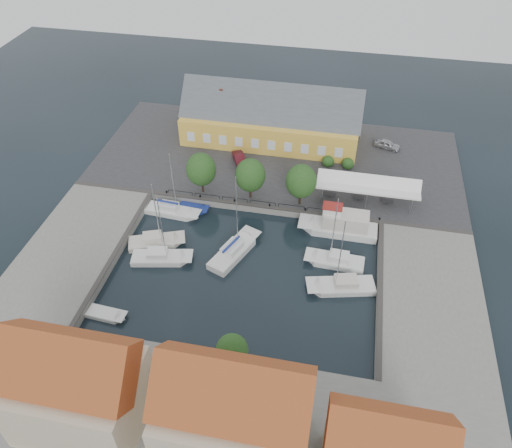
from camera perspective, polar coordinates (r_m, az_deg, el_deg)
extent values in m
plane|color=black|center=(62.44, -1.09, -4.60)|extent=(140.00, 140.00, 0.00)
cube|color=#2D2D30|center=(79.59, 2.45, 7.38)|extent=(56.00, 26.00, 1.00)
cube|color=slate|center=(67.84, -19.97, -2.57)|extent=(12.00, 24.00, 1.00)
cube|color=slate|center=(61.17, 19.27, -8.26)|extent=(12.00, 24.00, 1.00)
cube|color=slate|center=(50.13, -6.57, -21.27)|extent=(56.00, 14.00, 1.00)
cube|color=#383533|center=(69.17, 0.71, 2.03)|extent=(56.00, 0.60, 0.12)
cube|color=#383533|center=(64.99, -15.70, -2.97)|extent=(0.60, 24.00, 0.12)
cube|color=#383533|center=(59.88, 14.02, -7.32)|extent=(0.60, 24.00, 0.12)
cylinder|color=black|center=(72.62, -10.18, 3.61)|extent=(0.24, 0.24, 0.40)
cylinder|color=black|center=(71.14, -6.39, 3.16)|extent=(0.24, 0.24, 0.40)
cylinder|color=black|center=(69.99, -2.47, 2.68)|extent=(0.24, 0.24, 0.40)
cylinder|color=black|center=(69.18, 1.57, 2.17)|extent=(0.24, 0.24, 0.40)
cylinder|color=black|center=(68.72, 5.67, 1.64)|extent=(0.24, 0.24, 0.40)
cylinder|color=black|center=(68.63, 9.81, 1.09)|extent=(0.24, 0.24, 0.40)
cylinder|color=black|center=(68.90, 13.94, 0.55)|extent=(0.24, 0.24, 0.40)
cube|color=gold|center=(82.59, 1.70, 11.02)|extent=(28.00, 10.00, 4.50)
cube|color=#474C51|center=(80.88, 1.74, 13.16)|extent=(28.56, 7.60, 7.60)
cube|color=gold|center=(89.88, -4.07, 13.24)|extent=(6.00, 6.00, 3.50)
cube|color=brown|center=(81.59, -3.96, 14.81)|extent=(0.60, 0.60, 1.20)
cube|color=white|center=(70.31, 12.69, 4.34)|extent=(14.00, 4.00, 0.25)
cylinder|color=silver|center=(69.57, 7.59, 3.23)|extent=(0.10, 0.10, 2.70)
cylinder|color=silver|center=(72.45, 7.87, 4.95)|extent=(0.10, 0.10, 2.70)
cylinder|color=silver|center=(69.67, 12.49, 2.58)|extent=(0.10, 0.10, 2.70)
cylinder|color=silver|center=(72.55, 12.58, 4.32)|extent=(0.10, 0.10, 2.70)
cylinder|color=silver|center=(70.29, 17.33, 1.92)|extent=(0.10, 0.10, 2.70)
cylinder|color=silver|center=(73.15, 17.25, 3.67)|extent=(0.10, 0.10, 2.70)
cylinder|color=black|center=(71.68, -6.13, 4.37)|extent=(0.30, 0.30, 2.10)
ellipsoid|color=#1D4017|center=(70.03, -6.29, 6.23)|extent=(4.20, 4.20, 4.83)
cylinder|color=black|center=(70.17, -0.63, 3.72)|extent=(0.30, 0.30, 2.10)
ellipsoid|color=#1D4017|center=(68.48, -0.65, 5.60)|extent=(4.20, 4.20, 4.83)
cylinder|color=black|center=(69.34, 5.05, 3.01)|extent=(0.30, 0.30, 2.10)
ellipsoid|color=#1D4017|center=(67.63, 5.18, 4.89)|extent=(4.20, 4.20, 4.83)
imported|color=#AEB0B6|center=(83.65, 14.78, 8.78)|extent=(4.42, 2.83, 1.40)
imported|color=#58141D|center=(77.40, -1.88, 7.40)|extent=(3.29, 4.56, 1.43)
cube|color=silver|center=(63.33, -2.80, -3.63)|extent=(5.09, 7.55, 1.50)
cube|color=silver|center=(63.29, -2.36, -2.65)|extent=(5.52, 8.82, 0.08)
cube|color=silver|center=(62.56, -2.74, -2.72)|extent=(2.73, 3.30, 0.90)
cylinder|color=silver|center=(60.09, -2.21, 1.26)|extent=(0.12, 0.12, 10.61)
cube|color=navy|center=(61.94, -2.86, -2.32)|extent=(1.52, 3.36, 0.22)
cube|color=silver|center=(67.65, 10.04, -0.87)|extent=(8.50, 3.23, 1.80)
cube|color=silver|center=(67.02, 9.23, -0.15)|extent=(10.19, 3.11, 0.08)
cube|color=beige|center=(66.35, 10.24, 0.41)|extent=(5.85, 2.74, 2.20)
cube|color=silver|center=(65.44, 8.73, 1.56)|extent=(2.34, 1.76, 1.20)
cube|color=maroon|center=(65.04, 8.78, 2.00)|extent=(2.55, 1.86, 0.10)
cube|color=silver|center=(63.29, 9.48, -4.47)|extent=(6.13, 2.81, 1.30)
cube|color=silver|center=(62.81, 8.87, -3.92)|extent=(7.32, 2.77, 0.08)
cube|color=silver|center=(62.48, 9.46, -3.71)|extent=(2.48, 1.84, 0.90)
cylinder|color=silver|center=(59.65, 8.90, -0.68)|extent=(0.12, 0.12, 9.40)
cube|color=silver|center=(60.63, 10.27, -7.19)|extent=(7.06, 4.22, 1.30)
cube|color=silver|center=(59.97, 9.58, -6.79)|extent=(8.31, 4.43, 0.08)
cube|color=beige|center=(59.76, 10.25, -6.47)|extent=(3.00, 2.44, 0.90)
cylinder|color=silver|center=(56.36, 9.63, -3.47)|extent=(0.12, 0.12, 9.89)
cube|color=silver|center=(70.78, -9.92, 1.31)|extent=(6.47, 2.74, 1.30)
cube|color=silver|center=(70.06, -9.40, 1.63)|extent=(7.72, 2.74, 0.08)
cube|color=silver|center=(70.00, -9.91, 2.01)|extent=(2.63, 1.73, 0.90)
cylinder|color=silver|center=(67.10, -9.44, 4.57)|extent=(0.12, 0.12, 9.22)
cube|color=navy|center=(69.60, -10.10, 2.51)|extent=(3.17, 0.45, 0.22)
cube|color=beige|center=(66.33, -11.76, -2.25)|extent=(6.42, 4.47, 1.30)
cube|color=beige|center=(65.80, -11.21, -1.75)|extent=(7.49, 4.78, 0.08)
cube|color=beige|center=(65.54, -11.77, -1.51)|extent=(2.82, 2.46, 0.90)
cylinder|color=silver|center=(62.92, -11.32, 1.21)|extent=(0.12, 0.12, 8.85)
cube|color=silver|center=(64.10, -11.23, -4.03)|extent=(6.58, 3.69, 1.30)
cube|color=silver|center=(63.47, -10.62, -3.60)|extent=(7.77, 3.84, 0.08)
cube|color=silver|center=(63.27, -11.22, -3.30)|extent=(2.77, 2.17, 0.90)
cylinder|color=silver|center=(60.31, -10.71, -0.53)|extent=(0.12, 0.12, 9.21)
cube|color=silver|center=(59.62, -17.01, -9.90)|extent=(3.83, 2.01, 0.90)
cube|color=silver|center=(59.05, -16.71, -9.71)|extent=(4.56, 1.99, 0.08)
cube|color=navy|center=(70.94, -7.44, 1.73)|extent=(3.62, 1.98, 0.80)
cube|color=navy|center=(70.52, -7.14, 1.95)|extent=(4.32, 1.95, 0.08)
cube|color=#C2B295|center=(48.88, -19.55, -18.08)|extent=(11.00, 8.00, 7.00)
cube|color=#984A20|center=(45.05, -20.92, -14.91)|extent=(11.33, 6.50, 6.50)
cube|color=brown|center=(45.07, -24.52, -12.81)|extent=(0.70, 0.70, 1.00)
cube|color=brown|center=(42.89, -18.81, -14.47)|extent=(0.60, 0.60, 0.80)
cube|color=#C2B295|center=(44.85, -2.52, -22.01)|extent=(12.00, 8.00, 7.50)
cube|color=#984A20|center=(40.45, -2.73, -18.81)|extent=(12.36, 6.50, 6.50)
cube|color=brown|center=(39.59, -7.22, -16.75)|extent=(0.70, 0.70, 1.00)
cube|color=brown|center=(38.83, 0.82, -18.30)|extent=(0.60, 0.60, 0.80)
cube|color=#984A20|center=(40.92, 14.99, -23.03)|extent=(9.27, 6.00, 6.00)
cube|color=brown|center=(39.18, 11.94, -21.68)|extent=(0.70, 0.70, 1.00)
cube|color=brown|center=(39.89, 18.15, -22.21)|extent=(0.60, 0.60, 0.80)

